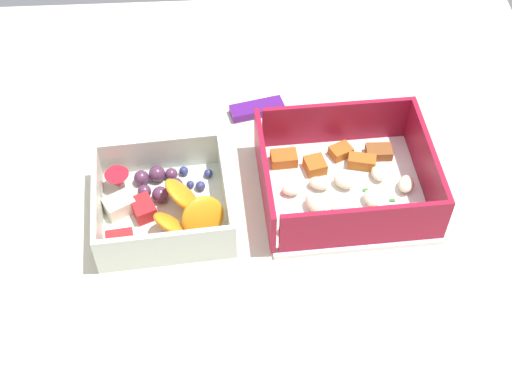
% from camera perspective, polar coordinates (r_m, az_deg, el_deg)
% --- Properties ---
extents(table_surface, '(0.80, 0.80, 0.02)m').
position_cam_1_polar(table_surface, '(0.84, 0.66, -0.95)').
color(table_surface, beige).
rests_on(table_surface, ground).
extents(pasta_container, '(0.20, 0.18, 0.07)m').
position_cam_1_polar(pasta_container, '(0.83, 7.20, 0.89)').
color(pasta_container, white).
rests_on(pasta_container, table_surface).
extents(fruit_bowl, '(0.16, 0.16, 0.06)m').
position_cam_1_polar(fruit_bowl, '(0.81, -7.51, -0.95)').
color(fruit_bowl, silver).
rests_on(fruit_bowl, table_surface).
extents(candy_bar, '(0.07, 0.04, 0.01)m').
position_cam_1_polar(candy_bar, '(0.93, -0.07, 6.69)').
color(candy_bar, '#51197A').
rests_on(candy_bar, table_surface).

